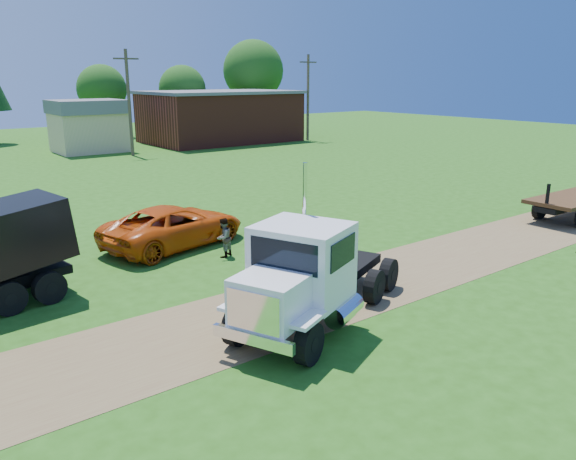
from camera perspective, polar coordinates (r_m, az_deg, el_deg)
ground at (r=19.55m, az=8.65°, el=-5.10°), size 140.00×140.00×0.00m
dirt_track at (r=19.54m, az=8.65°, el=-5.08°), size 120.00×4.20×0.01m
white_semi_tractor at (r=15.24m, az=1.69°, el=-4.79°), size 7.45×4.90×4.46m
orange_pickup at (r=23.44m, az=-11.50°, el=0.41°), size 6.60×4.15×1.70m
spectator_b at (r=21.74m, az=-6.58°, el=-0.78°), size 0.92×0.85×1.53m
brick_building at (r=61.33m, az=-6.93°, el=11.41°), size 15.40×10.40×5.30m
tan_shed at (r=55.51m, az=-19.60°, el=10.00°), size 6.20×5.40×4.70m
utility_poles at (r=51.38m, az=-15.85°, el=12.50°), size 42.20×0.28×9.00m
tree_row at (r=65.89m, az=-19.29°, el=14.08°), size 58.12×11.56×11.23m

